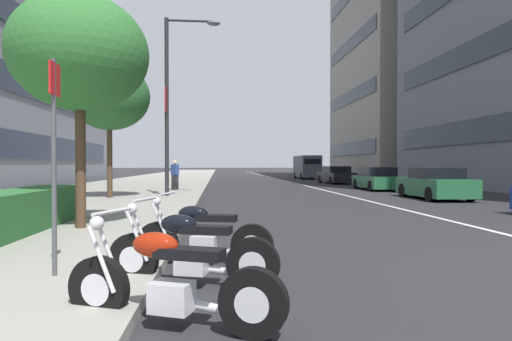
{
  "coord_description": "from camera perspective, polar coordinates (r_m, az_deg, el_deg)",
  "views": [
    {
      "loc": [
        -4.46,
        6.26,
        1.53
      ],
      "look_at": [
        12.18,
        4.79,
        1.29
      ],
      "focal_mm": 29.74,
      "sensor_mm": 36.0,
      "label": 1
    }
  ],
  "objects": [
    {
      "name": "sidewalk_right_plaza",
      "position": [
        34.92,
        -14.04,
        -1.61
      ],
      "size": [
        160.0,
        9.32,
        0.15
      ],
      "primitive_type": "cube",
      "color": "gray",
      "rests_on": "ground"
    },
    {
      "name": "delivery_van_ahead",
      "position": [
        46.03,
        6.86,
        0.55
      ],
      "size": [
        5.82,
        2.13,
        2.47
      ],
      "rotation": [
        0.0,
        0.0,
        -0.01
      ],
      "color": "#4C5156",
      "rests_on": "ground"
    },
    {
      "name": "motorcycle_under_tarp",
      "position": [
        5.43,
        -8.88,
        -10.99
      ],
      "size": [
        0.84,
        2.16,
        1.1
      ],
      "rotation": [
        0.0,
        0.0,
        1.28
      ],
      "color": "black",
      "rests_on": "ground"
    },
    {
      "name": "pedestrian_on_plaza",
      "position": [
        23.51,
        -10.85,
        -0.6
      ],
      "size": [
        0.46,
        0.47,
        1.61
      ],
      "rotation": [
        0.0,
        0.0,
        2.39
      ],
      "color": "#2D2D33",
      "rests_on": "sidewalk_right_plaza"
    },
    {
      "name": "street_tree_by_lamp_post",
      "position": [
        18.89,
        -19.12,
        9.38
      ],
      "size": [
        3.31,
        3.31,
        5.63
      ],
      "color": "#473323",
      "rests_on": "sidewalk_right_plaza"
    },
    {
      "name": "motorcycle_second_in_row",
      "position": [
        4.16,
        -11.55,
        -14.77
      ],
      "size": [
        0.97,
        2.1,
        1.09
      ],
      "rotation": [
        0.0,
        0.0,
        1.2
      ],
      "color": "black",
      "rests_on": "ground"
    },
    {
      "name": "clipped_hedge_bed",
      "position": [
        9.64,
        -30.81,
        -5.02
      ],
      "size": [
        6.15,
        1.1,
        0.84
      ],
      "primitive_type": "cube",
      "color": "#28602D",
      "rests_on": "sidewalk_right_plaza"
    },
    {
      "name": "car_far_down_avenue",
      "position": [
        20.39,
        22.92,
        -1.75
      ],
      "size": [
        4.17,
        2.02,
        1.38
      ],
      "rotation": [
        0.0,
        0.0,
        -0.03
      ],
      "color": "#236038",
      "rests_on": "ground"
    },
    {
      "name": "lane_centre_stripe",
      "position": [
        39.98,
        3.94,
        -1.38
      ],
      "size": [
        110.0,
        0.16,
        0.01
      ],
      "primitive_type": "cube",
      "color": "silver",
      "rests_on": "ground"
    },
    {
      "name": "street_tree_mid_sidewalk",
      "position": [
        10.27,
        -22.6,
        14.25
      ],
      "size": [
        2.93,
        2.93,
        5.04
      ],
      "color": "#473323",
      "rests_on": "sidewalk_right_plaza"
    },
    {
      "name": "motorcycle_far_end_row",
      "position": [
        6.57,
        -7.2,
        -8.94
      ],
      "size": [
        0.76,
        2.09,
        1.1
      ],
      "rotation": [
        0.0,
        0.0,
        1.32
      ],
      "color": "black",
      "rests_on": "ground"
    },
    {
      "name": "street_lamp_with_banners",
      "position": [
        19.42,
        -10.85,
        10.68
      ],
      "size": [
        1.26,
        2.46,
        7.85
      ],
      "color": "#232326",
      "rests_on": "sidewalk_right_plaza"
    },
    {
      "name": "parking_sign_by_curb",
      "position": [
        5.81,
        -25.51,
        2.97
      ],
      "size": [
        0.32,
        0.06,
        2.68
      ],
      "color": "#47494C",
      "rests_on": "sidewalk_right_plaza"
    },
    {
      "name": "car_mid_block_traffic",
      "position": [
        26.64,
        15.91,
        -1.11
      ],
      "size": [
        4.51,
        2.0,
        1.37
      ],
      "rotation": [
        0.0,
        0.0,
        -0.04
      ],
      "color": "#236038",
      "rests_on": "ground"
    },
    {
      "name": "car_following_behind",
      "position": [
        34.72,
        10.7,
        -0.66
      ],
      "size": [
        4.66,
        2.09,
        1.4
      ],
      "rotation": [
        0.0,
        0.0,
        0.04
      ],
      "color": "black",
      "rests_on": "ground"
    }
  ]
}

